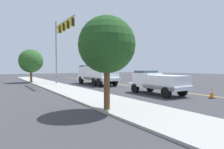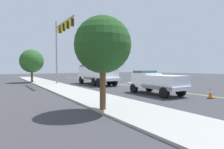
{
  "view_description": "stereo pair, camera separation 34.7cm",
  "coord_description": "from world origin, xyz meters",
  "px_view_note": "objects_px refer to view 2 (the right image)",
  "views": [
    {
      "loc": [
        -19.28,
        16.47,
        2.3
      ],
      "look_at": [
        1.6,
        1.18,
        1.4
      ],
      "focal_mm": 30.13,
      "sensor_mm": 36.0,
      "label": 1
    },
    {
      "loc": [
        -19.48,
        16.19,
        2.3
      ],
      "look_at": [
        1.6,
        1.18,
        1.4
      ],
      "focal_mm": 30.13,
      "sensor_mm": 36.0,
      "label": 2
    }
  ],
  "objects_px": {
    "utility_bucket_truck": "(96,73)",
    "passing_minivan": "(103,75)",
    "traffic_cone_leading": "(211,93)",
    "traffic_cone_mid_front": "(98,80)",
    "service_pickup_truck": "(156,82)",
    "traffic_signal_mast": "(61,37)"
  },
  "relations": [
    {
      "from": "service_pickup_truck",
      "to": "passing_minivan",
      "type": "relative_size",
      "value": 1.17
    },
    {
      "from": "service_pickup_truck",
      "to": "traffic_cone_mid_front",
      "type": "distance_m",
      "value": 14.97
    },
    {
      "from": "utility_bucket_truck",
      "to": "traffic_signal_mast",
      "type": "height_order",
      "value": "traffic_signal_mast"
    },
    {
      "from": "passing_minivan",
      "to": "traffic_signal_mast",
      "type": "distance_m",
      "value": 13.2
    },
    {
      "from": "traffic_cone_leading",
      "to": "service_pickup_truck",
      "type": "bearing_deg",
      "value": 24.13
    },
    {
      "from": "passing_minivan",
      "to": "traffic_cone_mid_front",
      "type": "bearing_deg",
      "value": 140.17
    },
    {
      "from": "service_pickup_truck",
      "to": "traffic_signal_mast",
      "type": "height_order",
      "value": "traffic_signal_mast"
    },
    {
      "from": "utility_bucket_truck",
      "to": "service_pickup_truck",
      "type": "xyz_separation_m",
      "value": [
        -11.49,
        0.8,
        -0.49
      ]
    },
    {
      "from": "service_pickup_truck",
      "to": "traffic_cone_mid_front",
      "type": "height_order",
      "value": "service_pickup_truck"
    },
    {
      "from": "utility_bucket_truck",
      "to": "service_pickup_truck",
      "type": "relative_size",
      "value": 1.46
    },
    {
      "from": "utility_bucket_truck",
      "to": "passing_minivan",
      "type": "xyz_separation_m",
      "value": [
        7.55,
        -5.94,
        -0.64
      ]
    },
    {
      "from": "traffic_cone_leading",
      "to": "traffic_signal_mast",
      "type": "height_order",
      "value": "traffic_signal_mast"
    },
    {
      "from": "traffic_cone_leading",
      "to": "traffic_cone_mid_front",
      "type": "distance_m",
      "value": 18.5
    },
    {
      "from": "traffic_cone_leading",
      "to": "traffic_cone_mid_front",
      "type": "height_order",
      "value": "traffic_cone_leading"
    },
    {
      "from": "passing_minivan",
      "to": "traffic_cone_leading",
      "type": "relative_size",
      "value": 6.26
    },
    {
      "from": "service_pickup_truck",
      "to": "traffic_cone_leading",
      "type": "height_order",
      "value": "service_pickup_truck"
    },
    {
      "from": "traffic_cone_mid_front",
      "to": "passing_minivan",
      "type": "bearing_deg",
      "value": -39.83
    },
    {
      "from": "service_pickup_truck",
      "to": "traffic_cone_mid_front",
      "type": "relative_size",
      "value": 7.36
    },
    {
      "from": "passing_minivan",
      "to": "traffic_cone_leading",
      "type": "height_order",
      "value": "passing_minivan"
    },
    {
      "from": "passing_minivan",
      "to": "traffic_signal_mast",
      "type": "height_order",
      "value": "traffic_signal_mast"
    },
    {
      "from": "traffic_cone_mid_front",
      "to": "service_pickup_truck",
      "type": "bearing_deg",
      "value": 168.19
    },
    {
      "from": "utility_bucket_truck",
      "to": "passing_minivan",
      "type": "bearing_deg",
      "value": -38.19
    }
  ]
}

